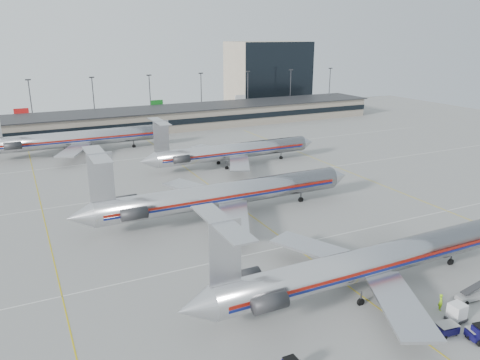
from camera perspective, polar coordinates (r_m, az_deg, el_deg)
ground at (r=58.28m, az=11.67°, el=-11.57°), size 260.00×260.00×0.00m
apron_markings at (r=65.51m, az=6.34°, el=-7.90°), size 160.00×0.15×0.02m
terminal at (r=143.58m, az=-12.75°, el=7.05°), size 162.00×17.00×6.25m
light_mast_row at (r=156.33m, az=-14.13°, el=9.79°), size 163.60×0.40×15.28m
distant_building at (r=193.02m, az=3.37°, el=12.79°), size 30.00×20.00×25.00m
jet_foreground at (r=54.64m, az=14.75°, el=-9.83°), size 44.89×26.43×11.75m
jet_second_row at (r=73.84m, az=-2.47°, el=-1.79°), size 47.78×28.13×12.51m
jet_third_row at (r=102.58m, az=-1.20°, el=3.53°), size 41.66×25.62×11.39m
jet_back_row at (r=120.18m, az=-19.59°, el=4.76°), size 46.11×28.36×12.61m
cart_inner at (r=52.07m, az=26.98°, el=-16.33°), size 2.21×1.74×1.12m
cart_outer at (r=51.54m, az=23.89°, el=-16.23°), size 2.15×1.61×1.13m
uld_container at (r=53.77m, az=24.92°, el=-14.43°), size 1.88×1.60×1.91m
belt_loader at (r=58.40m, az=26.38°, el=-12.47°), size 4.08×1.56×2.12m
ramp_worker_near at (r=55.02m, az=23.27°, el=-13.50°), size 0.72×0.81×1.85m
ramp_worker_far at (r=54.60m, az=25.23°, el=-14.17°), size 0.99×0.94×1.61m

